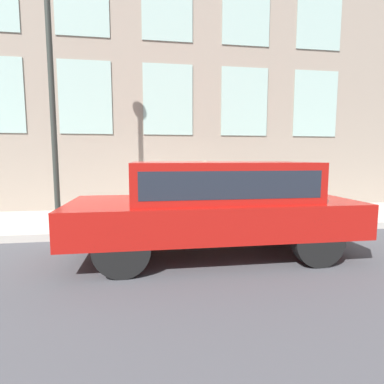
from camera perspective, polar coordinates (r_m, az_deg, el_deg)
name	(u,v)px	position (r m, az deg, el deg)	size (l,w,h in m)	color
ground_plane	(179,237)	(6.70, -2.57, -8.49)	(80.00, 80.00, 0.00)	#47474C
sidewalk	(173,220)	(8.11, -3.66, -5.25)	(2.96, 60.00, 0.16)	#B2ADA3
building_facade	(167,41)	(10.19, -4.76, 26.73)	(0.33, 40.00, 10.49)	gray
fire_hydrant	(178,208)	(7.01, -2.67, -3.08)	(0.29, 0.41, 0.80)	gold
person	(205,185)	(7.48, 2.50, 1.35)	(0.36, 0.24, 1.50)	navy
parked_truck_red_near	(216,200)	(5.35, 4.65, -1.58)	(1.92, 4.95, 1.66)	black
street_lamp	(49,47)	(7.54, -25.51, 23.63)	(0.36, 0.36, 6.32)	#2D332D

